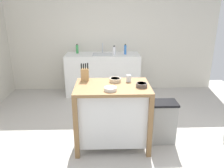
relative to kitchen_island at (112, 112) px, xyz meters
The scene contains 14 objects.
ground_plane 0.52m from the kitchen_island, 57.14° to the right, with size 6.02×6.02×0.00m, color #ADA8A0.
wall_back 2.53m from the kitchen_island, 88.29° to the left, with size 4.81×0.10×2.60m, color beige.
kitchen_island is the anchor object (origin of this frame).
knife_block 0.67m from the kitchen_island, 148.23° to the left, with size 0.11×0.09×0.25m.
bowl_ceramic_small 0.46m from the kitchen_island, 73.79° to the left, with size 0.16×0.16×0.05m.
bowl_stoneware_deep 0.58m from the kitchen_island, 11.10° to the right, with size 0.15×0.15×0.05m.
bowl_ceramic_wide 0.47m from the kitchen_island, 99.46° to the right, with size 0.16×0.16×0.04m.
drinking_cup 0.53m from the kitchen_island, 34.00° to the left, with size 0.07×0.07×0.09m.
trash_bin 0.77m from the kitchen_island, ahead, with size 0.36×0.28×0.63m.
sink_counter 2.06m from the kitchen_island, 94.17° to the left, with size 1.63×0.60×0.91m.
sink_faucet 2.25m from the kitchen_island, 93.91° to the left, with size 0.02×0.02×0.22m.
bottle_hand_soap 2.34m from the kitchen_island, 108.28° to the left, with size 0.05×0.05×0.21m.
bottle_dish_soap 2.03m from the kitchen_island, 87.01° to the left, with size 0.06×0.06×0.20m.
bottle_spray_cleaner 2.11m from the kitchen_island, 80.26° to the left, with size 0.05×0.05×0.23m.
Camera 1 is at (-0.17, -2.75, 1.93)m, focal length 36.23 mm.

